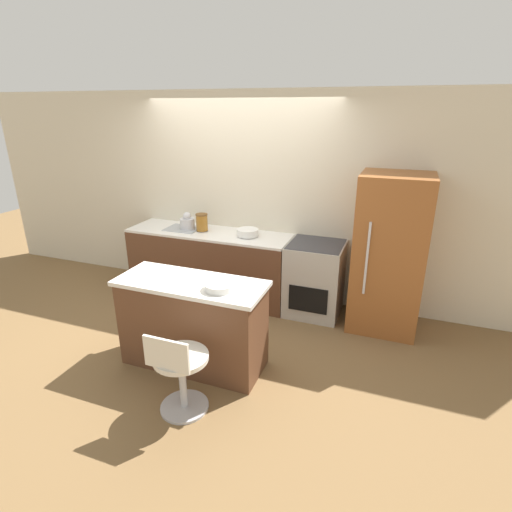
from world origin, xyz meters
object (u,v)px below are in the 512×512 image
Objects in this scene: oven_range at (315,279)px; stool_chair at (180,372)px; kettle at (187,222)px; mixing_bowl at (248,232)px; refrigerator at (389,254)px.

oven_range is 1.14× the size of stool_chair.
stool_chair is at bearing -62.58° from kettle.
kettle is at bearing -180.00° from mixing_bowl.
kettle is (-1.72, 0.01, 0.54)m from oven_range.
oven_range is 0.51× the size of refrigerator.
refrigerator reaches higher than kettle.
refrigerator is (0.82, -0.03, 0.43)m from oven_range.
refrigerator is 2.24× the size of stool_chair.
stool_chair is 2.43m from kettle.
oven_range is at bearing 178.03° from refrigerator.
oven_range is at bearing -0.20° from kettle.
refrigerator is 2.56m from stool_chair.
kettle is at bearing 117.42° from stool_chair.
refrigerator reaches higher than stool_chair.
stool_chair is at bearing -125.24° from refrigerator.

